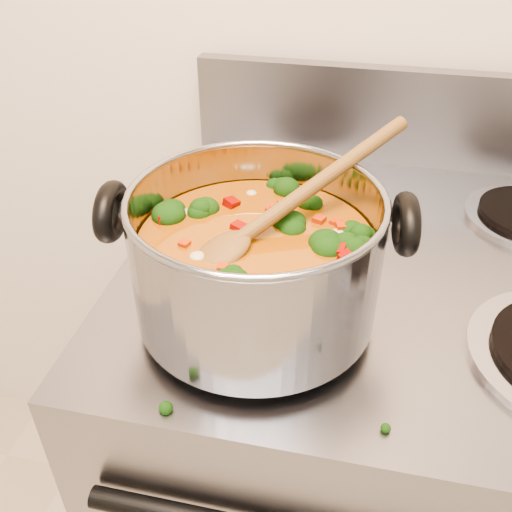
{
  "coord_description": "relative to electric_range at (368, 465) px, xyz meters",
  "views": [
    {
      "loc": [
        -0.07,
        0.53,
        1.37
      ],
      "look_at": [
        -0.17,
        1.01,
        1.01
      ],
      "focal_mm": 40.0,
      "sensor_mm": 36.0,
      "label": 1
    }
  ],
  "objects": [
    {
      "name": "stockpot",
      "position": [
        -0.17,
        -0.15,
        0.54
      ],
      "size": [
        0.33,
        0.27,
        0.16
      ],
      "rotation": [
        0.0,
        0.0,
        0.13
      ],
      "color": "gray",
      "rests_on": "electric_range"
    },
    {
      "name": "cooktop_crumbs",
      "position": [
        -0.07,
        -0.15,
        0.46
      ],
      "size": [
        0.37,
        0.31,
        0.01
      ],
      "color": "black",
      "rests_on": "electric_range"
    },
    {
      "name": "wooden_spoon",
      "position": [
        -0.16,
        -0.14,
        0.58
      ],
      "size": [
        0.22,
        0.24,
        0.11
      ],
      "rotation": [
        0.0,
        0.0,
        0.84
      ],
      "color": "brown",
      "rests_on": "stockpot"
    },
    {
      "name": "electric_range",
      "position": [
        0.0,
        0.0,
        0.0
      ],
      "size": [
        0.73,
        0.66,
        1.08
      ],
      "color": "gray",
      "rests_on": "ground"
    }
  ]
}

